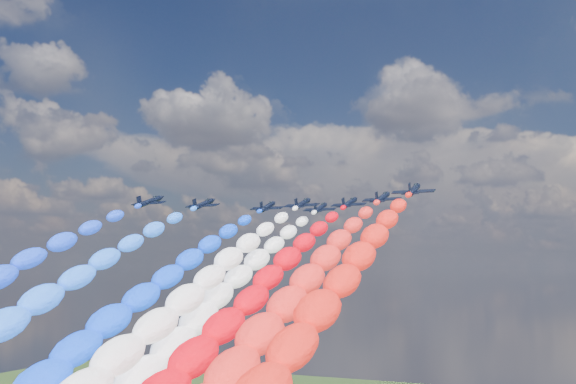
% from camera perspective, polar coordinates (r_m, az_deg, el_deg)
% --- Properties ---
extents(jet_0, '(8.45, 11.29, 5.55)m').
position_cam_1_polar(jet_0, '(154.49, -11.59, -0.79)').
color(jet_0, black).
extents(jet_1, '(8.28, 11.18, 5.55)m').
position_cam_1_polar(jet_1, '(158.64, -7.14, -1.02)').
color(jet_1, black).
extents(trail_1, '(6.96, 106.99, 51.54)m').
position_cam_1_polar(trail_1, '(115.00, -21.50, -10.43)').
color(trail_1, blue).
extents(jet_2, '(8.62, 11.41, 5.55)m').
position_cam_1_polar(jet_2, '(164.41, -1.74, -1.25)').
color(jet_2, black).
extents(trail_2, '(6.96, 106.99, 51.54)m').
position_cam_1_polar(trail_2, '(117.28, -13.41, -10.61)').
color(trail_2, '#0B3CE8').
extents(jet_3, '(8.13, 11.06, 5.55)m').
position_cam_1_polar(jet_3, '(156.54, 1.23, -0.99)').
color(jet_3, black).
extents(trail_3, '(6.96, 106.99, 51.54)m').
position_cam_1_polar(trail_3, '(107.94, -9.99, -11.07)').
color(trail_3, white).
extents(jet_4, '(8.43, 11.28, 5.55)m').
position_cam_1_polar(jet_4, '(168.08, 2.74, -1.36)').
color(jet_4, black).
extents(trail_4, '(6.96, 106.99, 51.54)m').
position_cam_1_polar(trail_4, '(118.54, -6.75, -10.69)').
color(trail_4, white).
extents(jet_5, '(8.50, 11.33, 5.55)m').
position_cam_1_polar(jet_5, '(155.55, 5.20, -0.93)').
color(jet_5, black).
extents(trail_5, '(6.96, 106.99, 51.54)m').
position_cam_1_polar(trail_5, '(105.04, -4.25, -11.28)').
color(trail_5, red).
extents(jet_6, '(8.46, 11.30, 5.55)m').
position_cam_1_polar(jet_6, '(144.43, 7.97, -0.48)').
color(jet_6, black).
extents(trail_6, '(6.96, 106.99, 51.54)m').
position_cam_1_polar(trail_6, '(92.90, -1.08, -11.94)').
color(trail_6, red).
extents(jet_7, '(8.33, 11.21, 5.55)m').
position_cam_1_polar(jet_7, '(130.53, 10.58, 0.19)').
color(jet_7, black).
extents(trail_7, '(6.96, 106.99, 51.54)m').
position_cam_1_polar(trail_7, '(78.19, 1.67, -12.99)').
color(trail_7, red).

